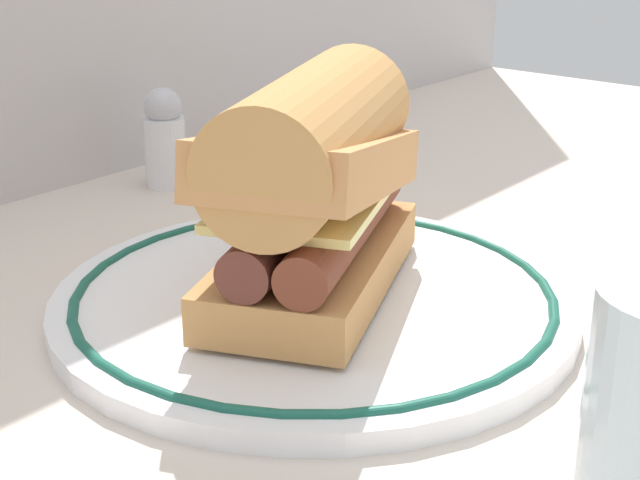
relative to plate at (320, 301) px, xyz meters
The scene contains 4 objects.
ground_plane 0.02m from the plate, 164.50° to the left, with size 1.50×1.50×0.00m, color beige.
plate is the anchor object (origin of this frame).
sausage_sandwich 0.07m from the plate, 14.04° to the left, with size 0.20×0.15×0.12m.
salt_shaker 0.27m from the plate, 66.38° to the left, with size 0.03×0.03×0.08m.
Camera 1 is at (-0.36, -0.32, 0.23)m, focal length 53.57 mm.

